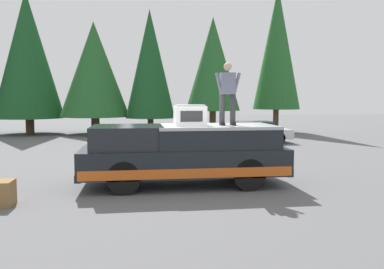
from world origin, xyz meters
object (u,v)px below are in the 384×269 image
at_px(pickup_truck, 184,154).
at_px(compressor_unit, 190,115).
at_px(person_on_truck_bed, 228,92).
at_px(parked_car_silver, 252,132).
at_px(wooden_crate, 0,193).

relative_size(pickup_truck, compressor_unit, 6.60).
xyz_separation_m(pickup_truck, person_on_truck_bed, (-0.12, -1.18, 1.68)).
bearing_deg(pickup_truck, parked_car_silver, -26.22).
xyz_separation_m(compressor_unit, person_on_truck_bed, (-0.07, -1.02, 0.62)).
bearing_deg(compressor_unit, parked_car_silver, -25.35).
xyz_separation_m(pickup_truck, compressor_unit, (-0.05, -0.16, 1.05)).
bearing_deg(parked_car_silver, compressor_unit, 154.65).
relative_size(pickup_truck, parked_car_silver, 1.35).
distance_m(parked_car_silver, wooden_crate, 14.61).
xyz_separation_m(pickup_truck, wooden_crate, (-1.54, 4.29, -0.59)).
bearing_deg(compressor_unit, wooden_crate, 108.54).
bearing_deg(parked_car_silver, person_on_truck_bed, 159.78).
height_order(pickup_truck, person_on_truck_bed, person_on_truck_bed).
xyz_separation_m(compressor_unit, wooden_crate, (-1.49, 4.45, -1.65)).
bearing_deg(person_on_truck_bed, compressor_unit, 85.95).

